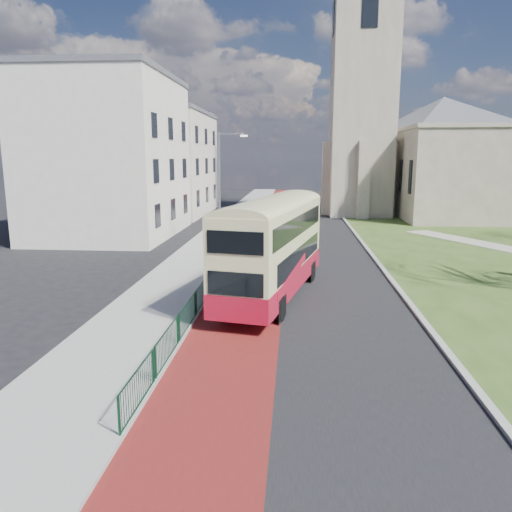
# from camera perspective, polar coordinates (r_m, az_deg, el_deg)

# --- Properties ---
(ground) EXTENTS (160.00, 160.00, 0.00)m
(ground) POSITION_cam_1_polar(r_m,az_deg,el_deg) (19.30, 1.29, -8.16)
(ground) COLOR black
(ground) RESTS_ON ground
(road_carriageway) EXTENTS (9.00, 120.00, 0.01)m
(road_carriageway) POSITION_cam_1_polar(r_m,az_deg,el_deg) (38.71, 5.17, 1.70)
(road_carriageway) COLOR black
(road_carriageway) RESTS_ON ground
(bus_lane) EXTENTS (3.40, 120.00, 0.01)m
(bus_lane) POSITION_cam_1_polar(r_m,az_deg,el_deg) (38.77, 1.17, 1.76)
(bus_lane) COLOR #591414
(bus_lane) RESTS_ON ground
(pavement_west) EXTENTS (4.00, 120.00, 0.12)m
(pavement_west) POSITION_cam_1_polar(r_m,az_deg,el_deg) (39.16, -4.39, 1.91)
(pavement_west) COLOR gray
(pavement_west) RESTS_ON ground
(kerb_west) EXTENTS (0.25, 120.00, 0.13)m
(kerb_west) POSITION_cam_1_polar(r_m,az_deg,el_deg) (38.90, -1.48, 1.88)
(kerb_west) COLOR #999993
(kerb_west) RESTS_ON ground
(kerb_east) EXTENTS (0.25, 80.00, 0.13)m
(kerb_east) POSITION_cam_1_polar(r_m,az_deg,el_deg) (40.99, 11.59, 2.14)
(kerb_east) COLOR #999993
(kerb_east) RESTS_ON ground
(pedestrian_railing) EXTENTS (0.07, 24.00, 1.12)m
(pedestrian_railing) POSITION_cam_1_polar(r_m,az_deg,el_deg) (23.27, -5.43, -3.37)
(pedestrian_railing) COLOR #0C3620
(pedestrian_railing) RESTS_ON ground
(gothic_church) EXTENTS (16.38, 18.00, 40.00)m
(gothic_church) POSITION_cam_1_polar(r_m,az_deg,el_deg) (57.74, 16.80, 17.51)
(gothic_church) COLOR gray
(gothic_church) RESTS_ON ground
(street_block_near) EXTENTS (10.30, 14.30, 13.00)m
(street_block_near) POSITION_cam_1_polar(r_m,az_deg,el_deg) (42.87, -16.30, 10.97)
(street_block_near) COLOR beige
(street_block_near) RESTS_ON ground
(street_block_far) EXTENTS (10.30, 16.30, 11.50)m
(street_block_far) POSITION_cam_1_polar(r_m,az_deg,el_deg) (58.14, -10.65, 10.46)
(street_block_far) COLOR beige
(street_block_far) RESTS_ON ground
(streetlamp) EXTENTS (2.13, 0.18, 8.00)m
(streetlamp) POSITION_cam_1_polar(r_m,az_deg,el_deg) (36.61, -3.96, 8.40)
(streetlamp) COLOR gray
(streetlamp) RESTS_ON pavement_west
(bus) EXTENTS (4.66, 10.94, 4.46)m
(bus) POSITION_cam_1_polar(r_m,az_deg,el_deg) (22.70, 1.99, 1.44)
(bus) COLOR #AD1027
(bus) RESTS_ON ground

